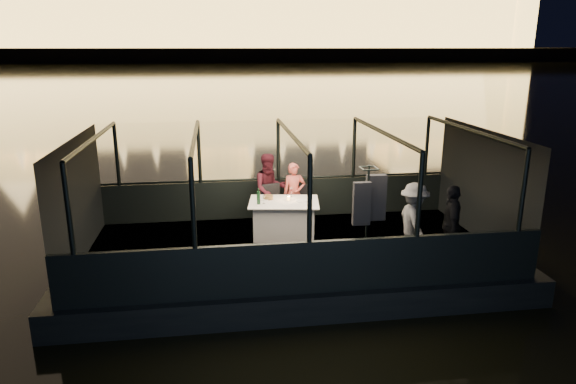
{
  "coord_description": "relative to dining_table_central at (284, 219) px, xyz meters",
  "views": [
    {
      "loc": [
        -1.42,
        -9.54,
        4.4
      ],
      "look_at": [
        0.0,
        0.4,
        1.55
      ],
      "focal_mm": 32.0,
      "sensor_mm": 36.0,
      "label": 1
    }
  ],
  "objects": [
    {
      "name": "cabin_glass_port",
      "position": [
        0.05,
        1.32,
        1.21
      ],
      "size": [
        8.0,
        0.02,
        1.4
      ],
      "primitive_type": null,
      "color": "#99B2B2",
      "rests_on": "gunwale_port"
    },
    {
      "name": "chair_port_left",
      "position": [
        -0.2,
        0.59,
        0.06
      ],
      "size": [
        0.55,
        0.55,
        0.94
      ],
      "primitive_type": "cube",
      "rotation": [
        0.0,
        0.0,
        0.3
      ],
      "color": "black",
      "rests_on": "boat_deck"
    },
    {
      "name": "end_wall_fore",
      "position": [
        -3.95,
        -0.68,
        0.76
      ],
      "size": [
        0.02,
        4.0,
        2.3
      ],
      "primitive_type": null,
      "color": "black",
      "rests_on": "boat_deck"
    },
    {
      "name": "dining_table_central",
      "position": [
        0.0,
        0.0,
        0.0
      ],
      "size": [
        1.59,
        1.25,
        0.77
      ],
      "primitive_type": "cube",
      "rotation": [
        0.0,
        0.0,
        -0.15
      ],
      "color": "white",
      "rests_on": "boat_deck"
    },
    {
      "name": "embankment",
      "position": [
        0.05,
        209.32,
        0.11
      ],
      "size": [
        400.0,
        140.0,
        6.0
      ],
      "primitive_type": "cube",
      "color": "#423D33",
      "rests_on": "ground"
    },
    {
      "name": "plate_far",
      "position": [
        -0.38,
        0.22,
        0.39
      ],
      "size": [
        0.26,
        0.26,
        0.02
      ],
      "primitive_type": "cylinder",
      "rotation": [
        0.0,
        0.0,
        -0.03
      ],
      "color": "white",
      "rests_on": "dining_table_central"
    },
    {
      "name": "coat_stand",
      "position": [
        1.2,
        -1.99,
        0.51
      ],
      "size": [
        0.6,
        0.51,
        1.96
      ],
      "primitive_type": null,
      "rotation": [
        0.0,
        0.0,
        -0.14
      ],
      "color": "black",
      "rests_on": "boat_deck"
    },
    {
      "name": "cabin_glass_starboard",
      "position": [
        0.05,
        -2.68,
        1.21
      ],
      "size": [
        8.0,
        0.02,
        1.4
      ],
      "primitive_type": null,
      "color": "#99B2B2",
      "rests_on": "gunwale_starboard"
    },
    {
      "name": "plate_near",
      "position": [
        0.37,
        -0.02,
        0.39
      ],
      "size": [
        0.35,
        0.35,
        0.02
      ],
      "primitive_type": "cylinder",
      "rotation": [
        0.0,
        0.0,
        -0.38
      ],
      "color": "white",
      "rests_on": "dining_table_central"
    },
    {
      "name": "end_wall_aft",
      "position": [
        4.05,
        -0.68,
        0.76
      ],
      "size": [
        0.02,
        4.0,
        2.3
      ],
      "primitive_type": null,
      "color": "black",
      "rests_on": "boat_deck"
    },
    {
      "name": "wine_glass_white",
      "position": [
        -0.43,
        -0.1,
        0.48
      ],
      "size": [
        0.08,
        0.08,
        0.18
      ],
      "primitive_type": null,
      "rotation": [
        0.0,
        0.0,
        0.36
      ],
      "color": "silver",
      "rests_on": "dining_table_central"
    },
    {
      "name": "person_woman_coral",
      "position": [
        0.34,
        0.81,
        0.36
      ],
      "size": [
        0.5,
        0.34,
        1.39
      ],
      "primitive_type": "imported",
      "rotation": [
        0.0,
        0.0,
        0.0
      ],
      "color": "#DF5E51",
      "rests_on": "boat_deck"
    },
    {
      "name": "amber_candle",
      "position": [
        0.11,
        0.1,
        0.42
      ],
      "size": [
        0.06,
        0.06,
        0.08
      ],
      "primitive_type": "cylinder",
      "rotation": [
        0.0,
        0.0,
        -0.12
      ],
      "color": "#FFAE3F",
      "rests_on": "dining_table_central"
    },
    {
      "name": "bread_basket",
      "position": [
        -0.31,
        0.22,
        0.42
      ],
      "size": [
        0.27,
        0.27,
        0.09
      ],
      "primitive_type": "cylinder",
      "rotation": [
        0.0,
        0.0,
        0.31
      ],
      "color": "brown",
      "rests_on": "dining_table_central"
    },
    {
      "name": "canopy_ribs",
      "position": [
        0.05,
        -0.68,
        0.76
      ],
      "size": [
        8.0,
        4.0,
        2.3
      ],
      "primitive_type": null,
      "color": "black",
      "rests_on": "boat_deck"
    },
    {
      "name": "gunwale_starboard",
      "position": [
        0.05,
        -2.68,
        0.06
      ],
      "size": [
        8.0,
        0.08,
        0.9
      ],
      "primitive_type": "cube",
      "color": "black",
      "rests_on": "boat_deck"
    },
    {
      "name": "cabin_roof_glass",
      "position": [
        0.05,
        -0.68,
        1.91
      ],
      "size": [
        8.0,
        4.0,
        0.02
      ],
      "primitive_type": null,
      "color": "#99B2B2",
      "rests_on": "boat_deck"
    },
    {
      "name": "boat_deck",
      "position": [
        0.05,
        -0.68,
        -0.41
      ],
      "size": [
        8.0,
        4.0,
        0.04
      ],
      "primitive_type": "cube",
      "color": "black",
      "rests_on": "boat_hull"
    },
    {
      "name": "wine_glass_red",
      "position": [
        0.21,
        0.33,
        0.48
      ],
      "size": [
        0.08,
        0.08,
        0.2
      ],
      "primitive_type": null,
      "rotation": [
        0.0,
        0.0,
        0.16
      ],
      "color": "silver",
      "rests_on": "dining_table_central"
    },
    {
      "name": "passenger_dark",
      "position": [
        2.84,
        -1.85,
        0.47
      ],
      "size": [
        0.66,
        0.96,
        1.51
      ],
      "primitive_type": "imported",
      "rotation": [
        0.0,
        0.0,
        4.36
      ],
      "color": "black",
      "rests_on": "boat_deck"
    },
    {
      "name": "wine_bottle",
      "position": [
        -0.54,
        -0.1,
        0.53
      ],
      "size": [
        0.09,
        0.09,
        0.33
      ],
      "primitive_type": "cylinder",
      "rotation": [
        0.0,
        0.0,
        -0.36
      ],
      "color": "#14371C",
      "rests_on": "dining_table_central"
    },
    {
      "name": "gunwale_port",
      "position": [
        0.05,
        1.32,
        0.06
      ],
      "size": [
        8.0,
        0.08,
        0.9
      ],
      "primitive_type": "cube",
      "color": "black",
      "rests_on": "boat_deck"
    },
    {
      "name": "boat_hull",
      "position": [
        0.05,
        -0.68,
        -0.89
      ],
      "size": [
        8.6,
        4.4,
        1.0
      ],
      "primitive_type": "cube",
      "color": "black",
      "rests_on": "river_water"
    },
    {
      "name": "chair_port_right",
      "position": [
        0.54,
        0.76,
        0.06
      ],
      "size": [
        0.51,
        0.51,
        0.83
      ],
      "primitive_type": "cube",
      "rotation": [
        0.0,
        0.0,
        0.43
      ],
      "color": "black",
      "rests_on": "boat_deck"
    },
    {
      "name": "person_man_maroon",
      "position": [
        -0.21,
        0.85,
        0.36
      ],
      "size": [
        0.88,
        0.74,
        1.62
      ],
      "primitive_type": "imported",
      "rotation": [
        0.0,
        0.0,
        0.19
      ],
      "color": "#40121B",
      "rests_on": "boat_deck"
    },
    {
      "name": "river_water",
      "position": [
        0.05,
        79.32,
        -0.89
      ],
      "size": [
        500.0,
        500.0,
        0.0
      ],
      "primitive_type": "plane",
      "color": "black",
      "rests_on": "ground"
    },
    {
      "name": "passenger_stripe",
      "position": [
        2.23,
        -1.59,
        0.47
      ],
      "size": [
        0.56,
        0.98,
        1.5
      ],
      "primitive_type": "imported",
      "rotation": [
        0.0,
        0.0,
        1.56
      ],
      "color": "silver",
      "rests_on": "boat_deck"
    }
  ]
}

